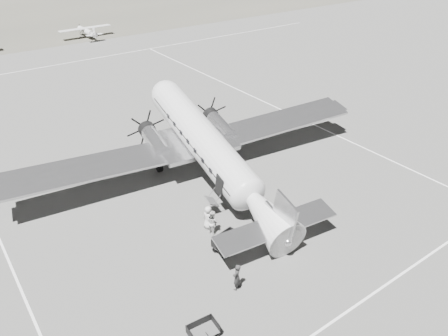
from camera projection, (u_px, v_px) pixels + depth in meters
ground at (246, 178)px, 35.37m from camera, size 260.00×260.00×0.00m
taxi_line_near at (395, 279)px, 25.55m from camera, size 60.00×0.15×0.01m
taxi_line_right at (345, 139)px, 41.44m from camera, size 0.15×80.00×0.01m
taxi_line_horizon at (76, 62)px, 63.41m from camera, size 90.00×0.15×0.01m
dc3_airliner at (209, 149)px, 33.41m from camera, size 33.02×24.74×5.86m
light_plane_right at (87, 32)px, 75.12m from camera, size 9.36×7.69×1.90m
baggage_cart_near at (227, 243)px, 27.53m from camera, size 2.12×1.69×1.07m
baggage_cart_far at (203, 332)px, 21.78m from camera, size 1.66×1.24×0.89m
ground_crew at (237, 277)px, 24.47m from camera, size 0.76×0.66×1.74m
ramp_agent at (212, 222)px, 28.83m from camera, size 0.72×0.90×1.77m
passenger at (208, 217)px, 29.31m from camera, size 0.85×0.99×1.72m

